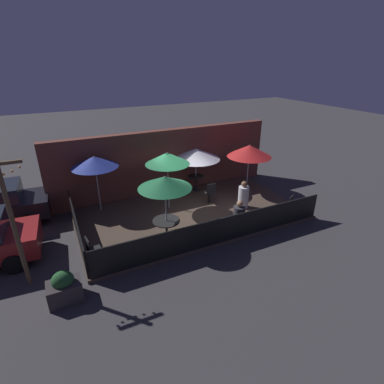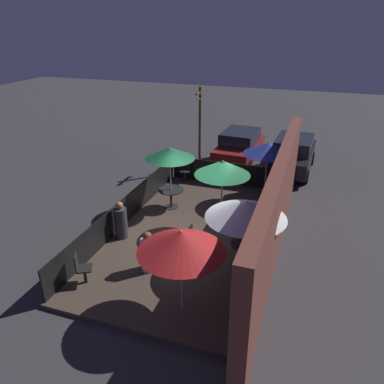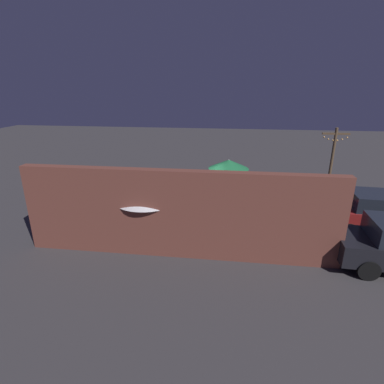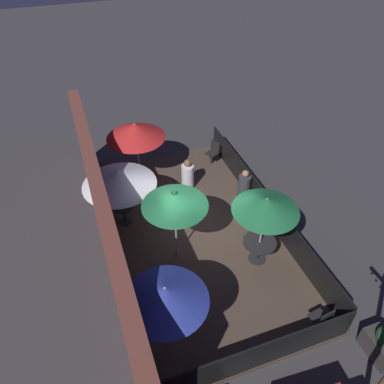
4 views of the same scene
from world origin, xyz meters
name	(u,v)px [view 2 (image 2 of 4)]	position (x,y,z in m)	size (l,w,h in m)	color
ground_plane	(191,236)	(0.00, 0.00, 0.00)	(60.00, 60.00, 0.00)	#383538
patio_deck	(191,235)	(0.00, 0.00, 0.06)	(8.87, 4.86, 0.12)	#47382D
building_wall	(277,208)	(0.00, 2.66, 1.51)	(10.47, 0.36, 3.02)	brown
fence_front	(126,210)	(0.00, -2.38, 0.59)	(8.67, 0.05, 0.95)	black
fence_side_left	(225,173)	(-4.39, 0.00, 0.59)	(0.05, 4.66, 0.95)	black
patio_umbrella_0	(170,153)	(-1.57, -1.34, 2.25)	(1.78, 1.78, 2.34)	#B2B2B7
patio_umbrella_1	(246,210)	(1.22, 1.97, 1.94)	(2.22, 2.22, 2.06)	#B2B2B7
patio_umbrella_2	(182,241)	(3.43, 0.95, 2.06)	(2.04, 2.04, 2.21)	#B2B2B7
patio_umbrella_3	(222,168)	(-0.62, 0.82, 2.31)	(1.78, 1.78, 2.43)	#B2B2B7
patio_umbrella_4	(268,149)	(-3.26, 1.86, 2.23)	(1.83, 1.83, 2.33)	#B2B2B7
dining_table_0	(171,193)	(-1.57, -1.34, 0.70)	(0.95, 0.95, 0.73)	black
dining_table_1	(244,249)	(1.22, 1.97, 0.69)	(0.73, 0.73, 0.73)	black
patio_chair_0	(185,170)	(-4.11, -1.68, 0.64)	(0.45, 0.45, 0.94)	black
patio_chair_1	(193,240)	(1.14, 0.45, 0.64)	(0.42, 0.42, 0.95)	black
patio_chair_2	(81,267)	(3.33, -1.92, 0.61)	(0.54, 0.54, 0.91)	black
patron_0	(121,222)	(0.93, -2.07, 0.67)	(0.44, 0.44, 1.26)	#333338
patron_1	(148,253)	(2.21, -0.51, 0.64)	(0.44, 0.44, 1.19)	silver
planter_box	(170,165)	(-5.03, -2.80, 0.40)	(0.87, 0.61, 0.93)	#332D2D
light_post	(200,125)	(-5.93, -1.63, 2.17)	(1.10, 0.12, 3.87)	brown
parked_car_0	(240,146)	(-7.45, -0.04, 0.84)	(3.98, 1.99, 1.62)	maroon
parked_car_1	(293,154)	(-7.16, 2.56, 0.84)	(4.15, 1.95, 1.62)	black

